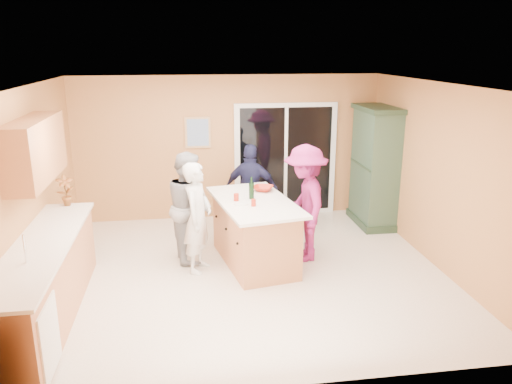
{
  "coord_description": "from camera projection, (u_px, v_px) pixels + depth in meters",
  "views": [
    {
      "loc": [
        -0.8,
        -6.4,
        3.07
      ],
      "look_at": [
        0.15,
        0.1,
        1.15
      ],
      "focal_mm": 35.0,
      "sensor_mm": 36.0,
      "label": 1
    }
  ],
  "objects": [
    {
      "name": "floor",
      "position": [
        247.0,
        272.0,
        7.05
      ],
      "size": [
        5.5,
        5.5,
        0.0
      ],
      "primitive_type": "plane",
      "color": "silver",
      "rests_on": "ground"
    },
    {
      "name": "ceiling",
      "position": [
        245.0,
        85.0,
        6.32
      ],
      "size": [
        5.5,
        5.0,
        0.1
      ],
      "primitive_type": "cube",
      "color": "white",
      "rests_on": "wall_back"
    },
    {
      "name": "wall_back",
      "position": [
        229.0,
        148.0,
        9.06
      ],
      "size": [
        5.5,
        0.1,
        2.6
      ],
      "primitive_type": "cube",
      "color": "#F29F63",
      "rests_on": "ground"
    },
    {
      "name": "wall_front",
      "position": [
        282.0,
        259.0,
        4.31
      ],
      "size": [
        5.5,
        0.1,
        2.6
      ],
      "primitive_type": "cube",
      "color": "#F29F63",
      "rests_on": "ground"
    },
    {
      "name": "wall_left",
      "position": [
        30.0,
        192.0,
        6.3
      ],
      "size": [
        0.1,
        5.0,
        2.6
      ],
      "primitive_type": "cube",
      "color": "#F29F63",
      "rests_on": "ground"
    },
    {
      "name": "wall_right",
      "position": [
        438.0,
        176.0,
        7.07
      ],
      "size": [
        0.1,
        5.0,
        2.6
      ],
      "primitive_type": "cube",
      "color": "#F29F63",
      "rests_on": "ground"
    },
    {
      "name": "left_cabinet_run",
      "position": [
        42.0,
        289.0,
        5.58
      ],
      "size": [
        0.65,
        3.05,
        1.24
      ],
      "color": "#C0764A",
      "rests_on": "floor"
    },
    {
      "name": "upper_cabinets",
      "position": [
        35.0,
        150.0,
        5.97
      ],
      "size": [
        0.35,
        1.6,
        0.75
      ],
      "primitive_type": "cube",
      "color": "#C0764A",
      "rests_on": "wall_left"
    },
    {
      "name": "sliding_door",
      "position": [
        286.0,
        160.0,
        9.24
      ],
      "size": [
        1.9,
        0.07,
        2.1
      ],
      "color": "white",
      "rests_on": "floor"
    },
    {
      "name": "framed_picture",
      "position": [
        198.0,
        132.0,
        8.88
      ],
      "size": [
        0.46,
        0.04,
        0.56
      ],
      "color": "tan",
      "rests_on": "wall_back"
    },
    {
      "name": "kitchen_island",
      "position": [
        254.0,
        234.0,
        7.26
      ],
      "size": [
        1.3,
        1.97,
        0.96
      ],
      "rotation": [
        0.0,
        0.0,
        0.18
      ],
      "color": "#C0764A",
      "rests_on": "floor"
    },
    {
      "name": "green_hutch",
      "position": [
        375.0,
        168.0,
        8.73
      ],
      "size": [
        0.6,
        1.14,
        2.1
      ],
      "color": "#213623",
      "rests_on": "floor"
    },
    {
      "name": "woman_white",
      "position": [
        198.0,
        218.0,
        6.92
      ],
      "size": [
        0.56,
        0.67,
        1.57
      ],
      "primitive_type": "imported",
      "rotation": [
        0.0,
        0.0,
        1.2
      ],
      "color": "silver",
      "rests_on": "floor"
    },
    {
      "name": "woman_grey",
      "position": [
        189.0,
        206.0,
        7.32
      ],
      "size": [
        0.71,
        0.86,
        1.63
      ],
      "primitive_type": "imported",
      "rotation": [
        0.0,
        0.0,
        1.7
      ],
      "color": "#A4A4A7",
      "rests_on": "floor"
    },
    {
      "name": "woman_navy",
      "position": [
        251.0,
        190.0,
        8.29
      ],
      "size": [
        0.98,
        0.63,
        1.55
      ],
      "primitive_type": "imported",
      "rotation": [
        0.0,
        0.0,
        2.85
      ],
      "color": "#1C1C3D",
      "rests_on": "floor"
    },
    {
      "name": "woman_magenta",
      "position": [
        305.0,
        203.0,
        7.29
      ],
      "size": [
        0.67,
        1.13,
        1.73
      ],
      "primitive_type": "imported",
      "rotation": [
        0.0,
        0.0,
        -1.59
      ],
      "color": "#881D68",
      "rests_on": "floor"
    },
    {
      "name": "serving_bowl",
      "position": [
        263.0,
        188.0,
        7.58
      ],
      "size": [
        0.4,
        0.4,
        0.07
      ],
      "primitive_type": "imported",
      "rotation": [
        0.0,
        0.0,
        -0.43
      ],
      "color": "#A52312",
      "rests_on": "kitchen_island"
    },
    {
      "name": "tulip_vase",
      "position": [
        65.0,
        190.0,
        6.88
      ],
      "size": [
        0.28,
        0.24,
        0.44
      ],
      "primitive_type": "imported",
      "rotation": [
        0.0,
        0.0,
        0.43
      ],
      "color": "red",
      "rests_on": "left_cabinet_run"
    },
    {
      "name": "tumbler_near",
      "position": [
        254.0,
        203.0,
        6.85
      ],
      "size": [
        0.09,
        0.09,
        0.1
      ],
      "primitive_type": "cylinder",
      "rotation": [
        0.0,
        0.0,
        0.41
      ],
      "color": "#A52312",
      "rests_on": "kitchen_island"
    },
    {
      "name": "tumbler_far",
      "position": [
        236.0,
        197.0,
        7.08
      ],
      "size": [
        0.09,
        0.09,
        0.11
      ],
      "primitive_type": "cylinder",
      "rotation": [
        0.0,
        0.0,
        -0.27
      ],
      "color": "#A52312",
      "rests_on": "kitchen_island"
    },
    {
      "name": "wine_bottle",
      "position": [
        251.0,
        190.0,
        7.16
      ],
      "size": [
        0.07,
        0.07,
        0.32
      ],
      "rotation": [
        0.0,
        0.0,
        0.3
      ],
      "color": "black",
      "rests_on": "kitchen_island"
    },
    {
      "name": "white_plate",
      "position": [
        241.0,
        204.0,
        6.94
      ],
      "size": [
        0.25,
        0.25,
        0.01
      ],
      "primitive_type": "cylinder",
      "rotation": [
        0.0,
        0.0,
        -0.32
      ],
      "color": "silver",
      "rests_on": "kitchen_island"
    }
  ]
}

